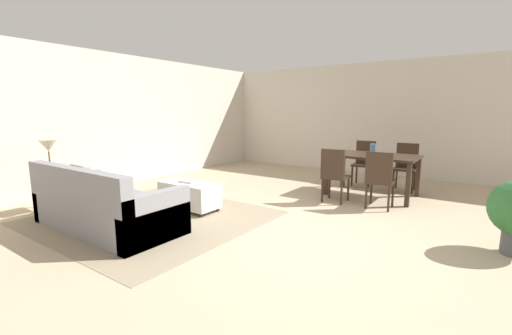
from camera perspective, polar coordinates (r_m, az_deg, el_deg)
ground_plane at (r=4.29m, az=5.42°, el=-11.56°), size 10.80×10.80×0.00m
wall_back at (r=8.71m, az=22.35°, el=7.56°), size 9.00×0.12×2.70m
wall_left at (r=7.60m, az=-23.34°, el=7.31°), size 0.12×11.00×2.70m
area_rug at (r=5.22m, az=-17.01°, el=-8.03°), size 3.00×2.80×0.01m
couch at (r=4.90m, az=-24.27°, el=-6.15°), size 2.13×0.96×0.86m
ottoman_table at (r=5.42m, az=-11.19°, el=-4.47°), size 0.97×0.45×0.43m
side_table at (r=6.05m, az=-31.19°, el=-2.11°), size 0.40×0.40×0.59m
table_lamp at (r=5.98m, az=-31.63°, el=2.94°), size 0.26×0.26×0.53m
dining_table at (r=6.48m, az=19.07°, el=1.25°), size 1.53×0.96×0.76m
dining_chair_near_left at (r=5.82m, az=13.07°, el=-0.83°), size 0.42×0.42×0.92m
dining_chair_near_right at (r=5.63m, az=20.14°, el=-1.51°), size 0.42×0.42×0.92m
dining_chair_far_left at (r=7.44m, az=17.80°, el=1.17°), size 0.42×0.42×0.92m
dining_chair_far_right at (r=7.20m, az=23.97°, el=0.54°), size 0.42×0.42×0.92m
vase_centerpiece at (r=6.47m, az=19.14°, el=2.94°), size 0.11×0.11×0.20m
book_on_ottoman at (r=5.42m, az=-11.26°, el=-2.27°), size 0.28×0.23×0.03m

